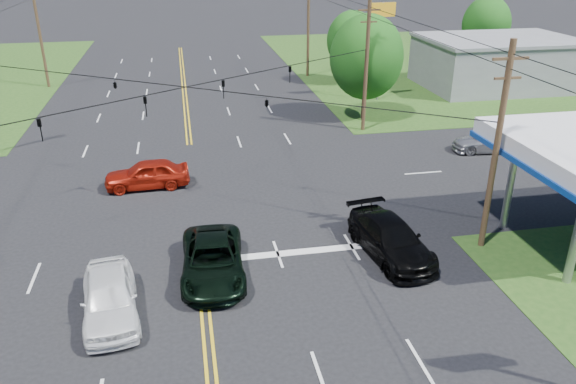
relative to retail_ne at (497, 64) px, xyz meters
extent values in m
plane|color=black|center=(-30.00, -20.00, -2.20)|extent=(280.00, 280.00, 0.00)
cube|color=#214716|center=(5.00, 12.00, -2.20)|extent=(46.00, 48.00, 0.03)
cube|color=silver|center=(-25.00, -28.00, -2.20)|extent=(10.00, 0.50, 0.02)
cube|color=slate|center=(0.00, 0.00, 0.00)|extent=(14.00, 10.00, 4.40)
cylinder|color=#A5A5AA|center=(-15.00, -27.50, 0.12)|extent=(0.36, 0.36, 4.65)
cylinder|color=#422B1C|center=(-17.00, -29.00, 2.55)|extent=(0.28, 0.28, 9.50)
cube|color=#422B1C|center=(-17.00, -29.00, 6.50)|extent=(1.60, 0.12, 0.12)
cube|color=#422B1C|center=(-17.00, -29.00, 5.70)|extent=(1.20, 0.10, 0.10)
cylinder|color=#422B1C|center=(-17.00, -11.00, 2.55)|extent=(0.28, 0.28, 9.50)
cube|color=#422B1C|center=(-17.00, -11.00, 6.50)|extent=(1.60, 0.12, 0.12)
cube|color=#422B1C|center=(-17.00, -11.00, 5.70)|extent=(1.20, 0.10, 0.10)
cylinder|color=#422B1C|center=(-43.00, 8.00, 2.80)|extent=(0.28, 0.28, 10.00)
cylinder|color=#422B1C|center=(-17.00, 8.00, 2.80)|extent=(0.28, 0.28, 10.00)
imported|color=black|center=(-36.50, -24.50, 3.22)|extent=(0.17, 0.21, 1.05)
imported|color=black|center=(-32.08, -21.44, 3.22)|extent=(0.17, 0.21, 1.05)
imported|color=black|center=(-27.92, -18.56, 3.22)|extent=(0.17, 0.21, 1.05)
imported|color=black|center=(-23.50, -15.50, 3.22)|extent=(0.17, 0.21, 1.05)
imported|color=black|center=(-33.90, -17.30, 3.50)|extent=(1.24, 0.26, 0.50)
imported|color=black|center=(-26.10, -22.70, 3.50)|extent=(1.24, 0.26, 0.50)
cylinder|color=black|center=(-17.00, -22.00, 6.70)|extent=(0.04, 100.00, 0.04)
cylinder|color=black|center=(-17.00, -22.00, 6.10)|extent=(0.04, 100.00, 0.04)
cylinder|color=#422B1C|center=(-16.00, -8.00, -0.55)|extent=(0.36, 0.36, 3.30)
ellipsoid|color=#194813|center=(-16.00, -8.00, 2.67)|extent=(5.70, 5.70, 6.60)
cylinder|color=#422B1C|center=(-13.50, 4.00, -0.77)|extent=(0.36, 0.36, 2.86)
ellipsoid|color=#194813|center=(-13.50, 4.00, 2.03)|extent=(4.94, 4.94, 5.72)
cylinder|color=#422B1C|center=(4.00, 10.00, -0.66)|extent=(0.36, 0.36, 3.08)
ellipsoid|color=#194813|center=(4.00, 10.00, 2.35)|extent=(5.32, 5.32, 6.16)
imported|color=black|center=(-29.50, -29.24, -1.42)|extent=(2.85, 5.72, 1.56)
imported|color=black|center=(-21.51, -28.98, -1.38)|extent=(3.05, 5.91, 1.64)
imported|color=white|center=(-33.50, -31.32, -1.35)|extent=(2.57, 5.17, 1.69)
imported|color=#A11A0B|center=(-32.57, -19.00, -1.39)|extent=(4.84, 2.09, 1.63)
imported|color=#A8A7AC|center=(-10.12, -17.10, -1.50)|extent=(5.05, 2.59, 1.40)
cylinder|color=#A5A5AA|center=(-13.00, -2.73, 1.99)|extent=(0.20, 0.20, 8.37)
cube|color=#FFAA1A|center=(-13.00, -2.73, 5.57)|extent=(2.32, 0.56, 1.15)
camera|label=1|loc=(-30.23, -49.87, 10.84)|focal=35.00mm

